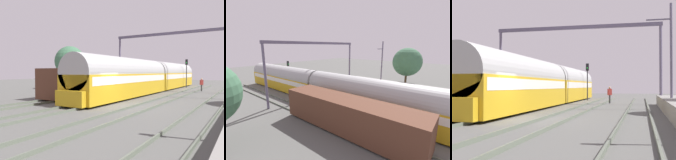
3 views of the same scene
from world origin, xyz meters
The scene contains 13 objects.
ground centered at (0.00, 0.00, 0.00)m, with size 120.00×120.00×0.00m, color #565753.
track_far_west centered at (-6.19, 0.00, 0.08)m, with size 1.52×60.00×0.16m.
track_west centered at (-2.06, 0.00, 0.08)m, with size 1.52×60.00×0.16m.
track_east centered at (2.06, 0.00, 0.08)m, with size 1.52×60.00×0.16m.
track_far_east centered at (6.19, 0.00, 0.08)m, with size 1.52×60.00×0.16m.
platform centered at (10.01, 2.00, 0.45)m, with size 4.40×28.00×0.90m.
passenger_train centered at (-2.06, 13.45, 1.97)m, with size 2.93×32.85×3.82m.
freight_car centered at (-6.19, 5.25, 1.47)m, with size 2.80×13.00×2.70m.
person_crossing centered at (3.24, 16.73, 1.03)m, with size 0.47×0.43×1.73m.
railway_signal_far centered at (-0.15, 23.08, 2.96)m, with size 0.36×0.30×4.59m.
catenary_gantry centered at (0.00, 15.24, 5.92)m, with size 16.78×0.28×7.86m.
catenary_pole_east_mid centered at (8.54, 8.89, 4.15)m, with size 1.90×0.20×8.00m.
tree_east_background centered at (12.52, 5.97, 4.51)m, with size 4.90×4.90×6.97m.
Camera 2 is at (-16.42, -2.20, 7.24)m, focal length 25.22 mm.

